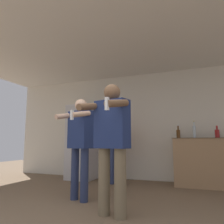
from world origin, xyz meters
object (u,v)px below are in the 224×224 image
(refrigerator, at_px, (83,142))
(person_woman_foreground, at_px, (111,139))
(person_man_side, at_px, (80,139))
(bottle_clear_vodka, at_px, (178,133))
(bottle_amber_bourbon, at_px, (217,133))
(person_spectator_back, at_px, (117,139))
(bottle_dark_rum, at_px, (194,131))

(refrigerator, distance_m, person_woman_foreground, 2.80)
(person_woman_foreground, distance_m, person_man_side, 0.87)
(refrigerator, xyz_separation_m, bottle_clear_vodka, (2.25, 0.11, 0.18))
(bottle_amber_bourbon, relative_size, bottle_clear_vodka, 0.86)
(refrigerator, height_order, person_spectator_back, refrigerator)
(person_spectator_back, bearing_deg, refrigerator, 162.11)
(bottle_amber_bourbon, xyz_separation_m, bottle_clear_vodka, (-0.76, 0.00, 0.01))
(bottle_amber_bourbon, bearing_deg, person_woman_foreground, -119.96)
(bottle_dark_rum, distance_m, person_man_side, 2.54)
(bottle_clear_vodka, relative_size, person_man_side, 0.19)
(person_woman_foreground, height_order, person_man_side, person_woman_foreground)
(refrigerator, xyz_separation_m, person_man_side, (0.91, -1.79, 0.03))
(bottle_clear_vodka, bearing_deg, bottle_amber_bourbon, -0.00)
(bottle_clear_vodka, bearing_deg, bottle_dark_rum, -0.00)
(bottle_dark_rum, distance_m, person_woman_foreground, 2.58)
(refrigerator, bearing_deg, bottle_clear_vodka, 2.81)
(person_woman_foreground, bearing_deg, bottle_dark_rum, 68.43)
(person_spectator_back, bearing_deg, person_woman_foreground, -72.26)
(refrigerator, xyz_separation_m, bottle_dark_rum, (2.58, 0.11, 0.22))
(person_spectator_back, bearing_deg, bottle_dark_rum, 15.42)
(refrigerator, bearing_deg, person_man_side, -63.13)
(person_man_side, xyz_separation_m, person_spectator_back, (0.09, 1.47, 0.02))
(bottle_dark_rum, xyz_separation_m, person_woman_foreground, (-0.95, -2.39, -0.19))
(refrigerator, xyz_separation_m, person_woman_foreground, (1.63, -2.28, 0.03))
(bottle_clear_vodka, relative_size, bottle_dark_rum, 0.80)
(refrigerator, distance_m, person_man_side, 2.01)
(bottle_amber_bourbon, distance_m, person_spectator_back, 2.06)
(refrigerator, bearing_deg, person_woman_foreground, -54.49)
(bottle_dark_rum, bearing_deg, bottle_amber_bourbon, 0.00)
(bottle_amber_bourbon, relative_size, person_man_side, 0.16)
(bottle_amber_bourbon, xyz_separation_m, person_man_side, (-2.10, -1.90, -0.14))
(bottle_clear_vodka, distance_m, person_spectator_back, 1.33)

